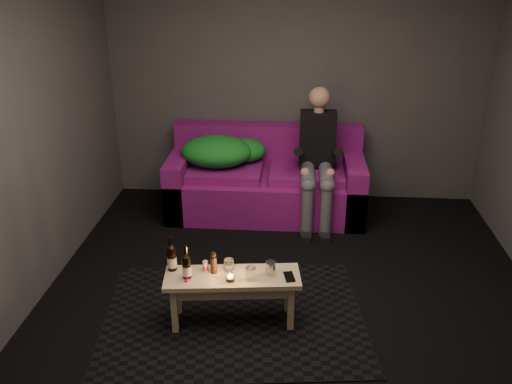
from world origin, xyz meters
TOP-DOWN VIEW (x-y plane):
  - floor at (0.00, 0.00)m, footprint 4.50×4.50m
  - room at (0.00, 0.47)m, footprint 4.50×4.50m
  - rug at (-0.42, -0.10)m, footprint 2.12×1.65m
  - sofa at (-0.28, 1.82)m, footprint 2.02×0.91m
  - green_blanket at (-0.76, 1.81)m, footprint 0.89×0.61m
  - person at (0.24, 1.65)m, footprint 0.36×0.84m
  - coffee_table at (-0.42, -0.15)m, footprint 1.02×0.42m
  - beer_bottle_a at (-0.87, -0.10)m, footprint 0.07×0.07m
  - beer_bottle_b at (-0.74, -0.20)m, footprint 0.07×0.07m
  - salt_shaker at (-0.62, -0.11)m, footprint 0.05×0.05m
  - pepper_mill at (-0.56, -0.12)m, footprint 0.06×0.06m
  - tumbler_back at (-0.45, -0.08)m, footprint 0.07×0.07m
  - tealight at (-0.42, -0.22)m, footprint 0.07×0.07m
  - tumbler_front at (-0.28, -0.19)m, footprint 0.09×0.09m
  - steel_cup at (-0.14, -0.11)m, footprint 0.10×0.10m
  - smartphone at (-0.00, -0.14)m, footprint 0.10×0.15m
  - red_lighter at (-0.73, -0.23)m, footprint 0.04×0.08m

SIDE VIEW (x-z plane):
  - floor at x=0.00m, z-range 0.00..0.00m
  - rug at x=-0.42m, z-range 0.00..0.01m
  - sofa at x=-0.28m, z-range -0.12..0.75m
  - coffee_table at x=-0.42m, z-range 0.13..0.53m
  - smartphone at x=0.00m, z-range 0.40..0.41m
  - red_lighter at x=-0.73m, z-range 0.40..0.42m
  - tealight at x=-0.42m, z-range 0.40..0.45m
  - salt_shaker at x=-0.62m, z-range 0.40..0.49m
  - tumbler_back at x=-0.45m, z-range 0.40..0.49m
  - tumbler_front at x=-0.28m, z-range 0.40..0.50m
  - steel_cup at x=-0.14m, z-range 0.40..0.51m
  - pepper_mill at x=-0.56m, z-range 0.40..0.53m
  - beer_bottle_b at x=-0.74m, z-range 0.37..0.63m
  - beer_bottle_a at x=-0.87m, z-range 0.37..0.64m
  - green_blanket at x=-0.76m, z-range 0.50..0.81m
  - person at x=0.24m, z-range 0.02..1.37m
  - room at x=0.00m, z-range -0.61..3.89m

